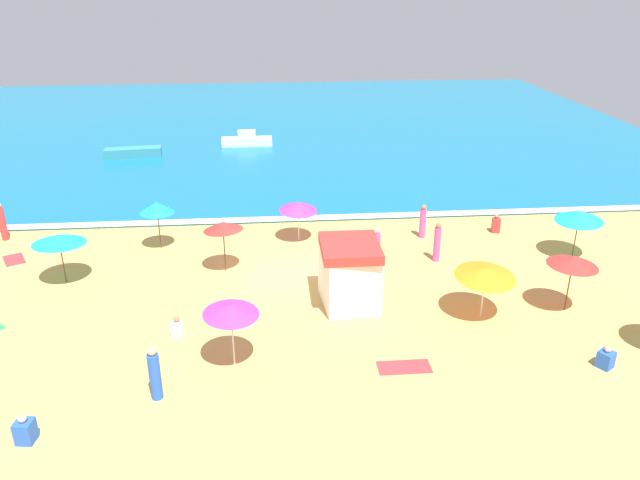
{
  "coord_description": "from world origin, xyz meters",
  "views": [
    {
      "loc": [
        -0.41,
        -22.84,
        11.5
      ],
      "look_at": [
        1.74,
        1.78,
        0.8
      ],
      "focal_mm": 34.25,
      "sensor_mm": 36.0,
      "label": 1
    }
  ],
  "objects": [
    {
      "name": "beach_umbrella_0",
      "position": [
        -2.38,
        0.72,
        2.04
      ],
      "size": [
        2.34,
        2.34,
        2.28
      ],
      "color": "#4C3823",
      "rests_on": "ground_plane"
    },
    {
      "name": "beachgoer_8",
      "position": [
        -3.76,
        -4.34,
        0.34
      ],
      "size": [
        0.46,
        0.46,
        0.79
      ],
      "color": "white",
      "rests_on": "ground_plane"
    },
    {
      "name": "beachgoer_4",
      "position": [
        6.78,
        0.91,
        0.86
      ],
      "size": [
        0.4,
        0.4,
        1.78
      ],
      "color": "#D84CA5",
      "rests_on": "ground_plane"
    },
    {
      "name": "beach_umbrella_7",
      "position": [
        12.99,
        0.83,
        1.95
      ],
      "size": [
        2.92,
        2.92,
        2.26
      ],
      "color": "#4C3823",
      "rests_on": "ground_plane"
    },
    {
      "name": "beach_umbrella_8",
      "position": [
        7.18,
        -3.92,
        1.79
      ],
      "size": [
        2.4,
        2.42,
        2.08
      ],
      "color": "silver",
      "rests_on": "ground_plane"
    },
    {
      "name": "beach_umbrella_2",
      "position": [
        -8.85,
        0.26,
        1.87
      ],
      "size": [
        2.94,
        2.94,
        2.08
      ],
      "color": "#4C3823",
      "rests_on": "ground_plane"
    },
    {
      "name": "ocean_water",
      "position": [
        0.0,
        28.0,
        0.05
      ],
      "size": [
        60.0,
        44.0,
        0.1
      ],
      "primitive_type": "cube",
      "color": "#146B93",
      "rests_on": "ground_plane"
    },
    {
      "name": "beach_umbrella_3",
      "position": [
        10.46,
        -3.75,
        2.0
      ],
      "size": [
        2.28,
        2.28,
        2.2
      ],
      "color": "#4C3823",
      "rests_on": "ground_plane"
    },
    {
      "name": "wave_breaker_foam",
      "position": [
        0.0,
        6.3,
        0.1
      ],
      "size": [
        57.0,
        0.7,
        0.01
      ],
      "primitive_type": "cube",
      "color": "white",
      "rests_on": "ocean_water"
    },
    {
      "name": "small_boat_0",
      "position": [
        -1.94,
        21.32,
        0.47
      ],
      "size": [
        3.68,
        1.11,
        1.11
      ],
      "color": "white",
      "rests_on": "ocean_water"
    },
    {
      "name": "small_boat_1",
      "position": [
        -9.64,
        18.82,
        0.42
      ],
      "size": [
        3.84,
        1.42,
        0.64
      ],
      "color": "teal",
      "rests_on": "ocean_water"
    },
    {
      "name": "lifeguard_cabana",
      "position": [
        2.47,
        -2.54,
        1.28
      ],
      "size": [
        2.19,
        2.51,
        2.5
      ],
      "color": "white",
      "rests_on": "ground_plane"
    },
    {
      "name": "beach_towel_1",
      "position": [
        -11.78,
        2.62,
        0.01
      ],
      "size": [
        1.31,
        1.52,
        0.01
      ],
      "color": "red",
      "rests_on": "ground_plane"
    },
    {
      "name": "beach_towel_0",
      "position": [
        3.69,
        -6.84,
        0.01
      ],
      "size": [
        1.72,
        0.78,
        0.01
      ],
      "color": "red",
      "rests_on": "ground_plane"
    },
    {
      "name": "beachgoer_7",
      "position": [
        3.96,
        0.3,
        0.9
      ],
      "size": [
        0.53,
        0.53,
        1.91
      ],
      "color": "#D84CA5",
      "rests_on": "ground_plane"
    },
    {
      "name": "ground_plane",
      "position": [
        0.0,
        0.0,
        0.0
      ],
      "size": [
        60.0,
        60.0,
        0.0
      ],
      "primitive_type": "plane",
      "color": "#E0A856"
    },
    {
      "name": "beachgoer_2",
      "position": [
        10.54,
        3.87,
        0.39
      ],
      "size": [
        0.44,
        0.44,
        0.91
      ],
      "color": "red",
      "rests_on": "ground_plane"
    },
    {
      "name": "beach_umbrella_5",
      "position": [
        -1.73,
        -6.24,
        2.05
      ],
      "size": [
        2.51,
        2.51,
        2.29
      ],
      "color": "silver",
      "rests_on": "ground_plane"
    },
    {
      "name": "beachgoer_6",
      "position": [
        -13.0,
        4.99,
        0.88
      ],
      "size": [
        0.43,
        0.43,
        1.85
      ],
      "color": "red",
      "rests_on": "ground_plane"
    },
    {
      "name": "beach_umbrella_6",
      "position": [
        0.89,
        3.7,
        1.71
      ],
      "size": [
        2.36,
        2.37,
        2.0
      ],
      "color": "silver",
      "rests_on": "ground_plane"
    },
    {
      "name": "beach_umbrella_9",
      "position": [
        -5.48,
        3.33,
        1.99
      ],
      "size": [
        2.15,
        2.15,
        2.26
      ],
      "color": "#4C3823",
      "rests_on": "ground_plane"
    },
    {
      "name": "beachgoer_1",
      "position": [
        -3.94,
        -7.71,
        0.85
      ],
      "size": [
        0.44,
        0.44,
        1.77
      ],
      "color": "blue",
      "rests_on": "ground_plane"
    },
    {
      "name": "beachgoer_3",
      "position": [
        6.79,
        3.55,
        0.8
      ],
      "size": [
        0.32,
        0.32,
        1.66
      ],
      "color": "#D84CA5",
      "rests_on": "ground_plane"
    },
    {
      "name": "beachgoer_5",
      "position": [
        -7.15,
        -9.28,
        0.36
      ],
      "size": [
        0.52,
        0.52,
        0.87
      ],
      "color": "blue",
      "rests_on": "ground_plane"
    },
    {
      "name": "beachgoer_0",
      "position": [
        10.09,
        -7.37,
        0.32
      ],
      "size": [
        0.62,
        0.62,
        0.78
      ],
      "color": "blue",
      "rests_on": "ground_plane"
    }
  ]
}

